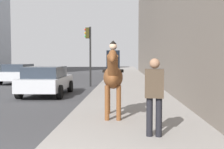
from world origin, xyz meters
The scene contains 5 objects.
mounted_horse_near centered at (4.67, -1.36, 1.33)m, with size 2.15×0.61×2.22m.
pedestrian_greeting centered at (2.78, -2.33, 1.10)m, with size 0.31×0.43×1.70m.
car_near_lane centered at (10.12, 2.17, 0.77)m, with size 4.15×2.12×1.44m.
car_mid_lane centered at (16.79, 6.17, 0.76)m, with size 4.53×2.03×1.44m.
traffic_light_near_curb centered at (14.54, 0.61, 2.62)m, with size 0.20×0.44×3.91m.
Camera 1 is at (-3.02, -1.66, 1.80)m, focal length 43.13 mm.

